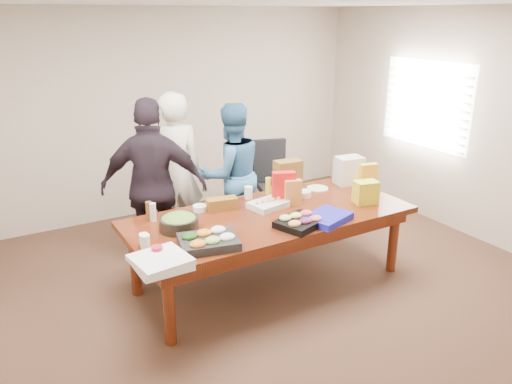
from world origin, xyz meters
TOP-DOWN VIEW (x-y plane):
  - floor at (0.00, 0.00)m, footprint 5.50×5.00m
  - ceiling at (0.00, 0.00)m, footprint 5.50×5.00m
  - wall_back at (0.00, 2.50)m, footprint 5.50×0.04m
  - wall_right at (2.75, 0.00)m, footprint 0.04×5.00m
  - window_panel at (2.72, 0.60)m, footprint 0.03×1.40m
  - window_blinds at (2.68, 0.60)m, footprint 0.04×1.36m
  - conference_table at (0.00, 0.00)m, footprint 2.80×1.20m
  - office_chair at (0.90, 1.28)m, footprint 0.64×0.64m
  - person_center at (-0.51, 1.22)m, footprint 0.72×0.52m
  - person_right at (0.14, 1.09)m, footprint 0.84×0.66m
  - person_left at (-0.88, 0.85)m, footprint 1.17×0.89m
  - veggie_tray at (-0.83, -0.34)m, footprint 0.56×0.48m
  - fruit_tray at (0.08, -0.39)m, footprint 0.51×0.46m
  - sheet_cake at (0.07, 0.15)m, footprint 0.41×0.33m
  - salad_bowl at (-0.91, 0.10)m, footprint 0.38×0.38m
  - chip_bag_blue at (0.37, -0.42)m, footprint 0.52×0.45m
  - chip_bag_red at (0.27, 0.18)m, footprint 0.25×0.17m
  - chip_bag_yellow at (1.30, 0.06)m, footprint 0.21×0.12m
  - chip_bag_orange at (0.33, 0.10)m, footprint 0.19×0.12m
  - mayo_jar at (0.03, 0.49)m, footprint 0.10×0.10m
  - mustard_bottle at (0.28, 0.50)m, footprint 0.07×0.07m
  - dressing_bottle at (-1.07, 0.44)m, footprint 0.06×0.06m
  - ranch_bottle at (-1.05, 0.40)m, footprint 0.07×0.07m
  - banana_bunch at (0.39, 0.37)m, footprint 0.30×0.23m
  - bread_loaf at (-0.36, 0.34)m, footprint 0.33×0.19m
  - kraft_bag at (0.47, 0.40)m, footprint 0.30×0.19m
  - red_cup at (-1.29, -0.38)m, footprint 0.11×0.11m
  - clear_cup_a at (-1.30, -0.11)m, footprint 0.08×0.08m
  - clear_cup_b at (-1.29, -0.05)m, footprint 0.08×0.08m
  - pizza_box_lower at (-1.30, -0.49)m, footprint 0.41×0.41m
  - pizza_box_upper at (-1.31, -0.51)m, footprint 0.45×0.45m
  - plate_a at (0.85, 0.36)m, footprint 0.28×0.28m
  - plate_b at (0.53, 0.52)m, footprint 0.27×0.27m
  - dip_bowl_a at (0.57, 0.24)m, footprint 0.17×0.17m
  - dip_bowl_b at (-0.56, 0.42)m, footprint 0.15×0.15m
  - grocery_bag_white at (1.26, 0.33)m, footprint 0.32×0.25m
  - grocery_bag_yellow at (1.01, -0.24)m, footprint 0.27×0.21m

SIDE VIEW (x-z plane):
  - floor at x=0.00m, z-range -0.02..0.00m
  - conference_table at x=0.00m, z-range 0.00..0.75m
  - office_chair at x=0.90m, z-range 0.00..1.03m
  - plate_b at x=0.53m, z-range 0.75..0.76m
  - plate_a at x=0.85m, z-range 0.75..0.76m
  - pizza_box_lower at x=-1.30m, z-range 0.75..0.80m
  - dip_bowl_b at x=-0.56m, z-range 0.75..0.81m
  - sheet_cake at x=0.07m, z-range 0.75..0.81m
  - dip_bowl_a at x=0.57m, z-range 0.75..0.81m
  - fruit_tray at x=0.08m, z-range 0.75..0.82m
  - chip_bag_blue at x=0.37m, z-range 0.75..0.82m
  - veggie_tray at x=-0.83m, z-range 0.75..0.82m
  - banana_bunch at x=0.39m, z-range 0.75..0.84m
  - clear_cup_b at x=-1.29m, z-range 0.75..0.86m
  - clear_cup_a at x=-1.30m, z-range 0.75..0.86m
  - salad_bowl at x=-0.91m, z-range 0.75..0.87m
  - red_cup at x=-1.29m, z-range 0.75..0.87m
  - bread_loaf at x=-0.36m, z-range 0.75..0.87m
  - mayo_jar at x=0.03m, z-range 0.75..0.88m
  - pizza_box_upper at x=-1.31m, z-range 0.80..0.84m
  - person_right at x=0.14m, z-range 0.00..1.67m
  - ranch_bottle at x=-1.05m, z-range 0.75..0.93m
  - mustard_bottle at x=0.28m, z-range 0.75..0.94m
  - dressing_bottle at x=-1.07m, z-range 0.75..0.94m
  - grocery_bag_yellow at x=1.01m, z-range 0.75..0.98m
  - chip_bag_orange at x=0.33m, z-range 0.75..1.02m
  - chip_bag_yellow at x=1.30m, z-range 0.75..1.05m
  - grocery_bag_white at x=1.26m, z-range 0.75..1.07m
  - person_center at x=-0.51m, z-range 0.00..1.83m
  - chip_bag_red at x=0.27m, z-range 0.75..1.09m
  - person_left at x=-0.88m, z-range 0.00..1.84m
  - kraft_bag at x=0.47m, z-range 0.75..1.12m
  - wall_back at x=0.00m, z-range 0.00..2.70m
  - wall_right at x=2.75m, z-range 0.00..2.70m
  - window_panel at x=2.72m, z-range 0.95..2.05m
  - window_blinds at x=2.68m, z-range 1.00..2.00m
  - ceiling at x=0.00m, z-range 2.70..2.72m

